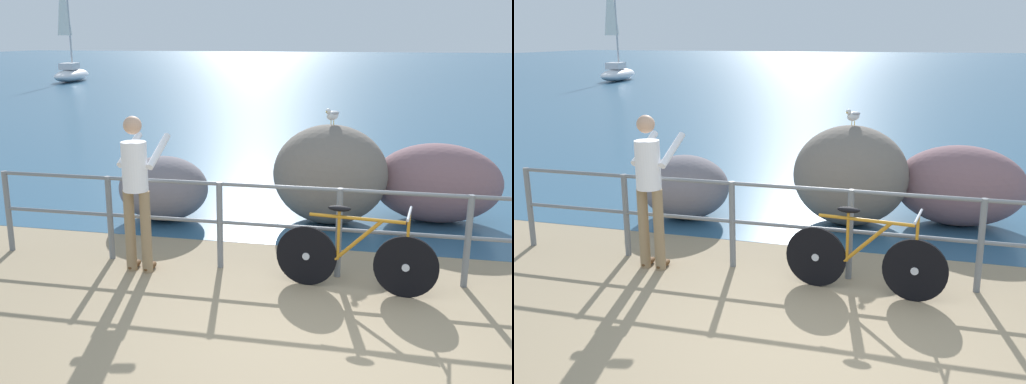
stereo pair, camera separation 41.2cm
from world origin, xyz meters
TOP-DOWN VIEW (x-y plane):
  - ground_plane at (0.00, 20.00)m, footprint 120.00×120.00m
  - sea_surface at (0.00, 47.51)m, footprint 120.00×90.00m
  - promenade_railing at (-0.00, 1.65)m, footprint 8.20×0.07m
  - bicycle at (0.21, 1.30)m, footprint 1.69×0.48m
  - person_at_railing at (-2.23, 1.37)m, footprint 0.48×0.65m
  - breakwater_boulder_main at (-0.28, 3.64)m, footprint 1.62×1.38m
  - breakwater_boulder_left at (-2.65, 3.29)m, footprint 1.31×1.11m
  - breakwater_boulder_right at (1.22, 4.01)m, footprint 1.82×1.16m
  - seagull at (-0.27, 3.67)m, footprint 0.22×0.33m
  - sailboat at (-17.26, 27.38)m, footprint 1.97×4.55m

SIDE VIEW (x-z plane):
  - ground_plane at x=0.00m, z-range -0.10..0.00m
  - sea_surface at x=0.00m, z-range 0.00..0.01m
  - bicycle at x=0.21m, z-range -0.07..0.85m
  - breakwater_boulder_left at x=-2.65m, z-range 0.00..0.93m
  - breakwater_boulder_right at x=1.22m, z-range 0.00..1.14m
  - promenade_railing at x=0.00m, z-range 0.12..1.15m
  - breakwater_boulder_main at x=-0.28m, z-range 0.00..1.41m
  - sailboat at x=-17.26m, z-range -2.37..3.79m
  - person_at_railing at x=-2.23m, z-range 0.10..1.88m
  - seagull at x=-0.27m, z-range 1.44..1.67m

